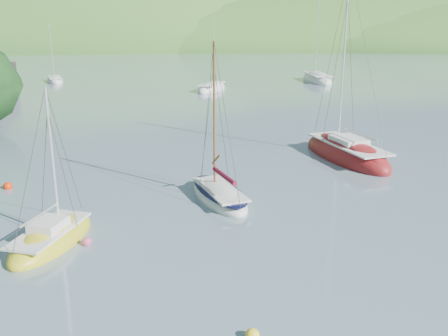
{
  "coord_description": "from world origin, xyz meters",
  "views": [
    {
      "loc": [
        -1.38,
        -15.96,
        9.26
      ],
      "look_at": [
        -0.65,
        8.0,
        1.95
      ],
      "focal_mm": 40.0,
      "sensor_mm": 36.0,
      "label": 1
    }
  ],
  "objects_px": {
    "sloop_red": "(346,155)",
    "distant_sloop_c": "(55,81)",
    "daysailer_white": "(219,196)",
    "distant_sloop_b": "(317,80)",
    "sailboat_yellow": "(52,239)",
    "distant_sloop_a": "(212,89)"
  },
  "relations": [
    {
      "from": "sloop_red",
      "to": "distant_sloop_c",
      "type": "height_order",
      "value": "sloop_red"
    },
    {
      "from": "daysailer_white",
      "to": "distant_sloop_b",
      "type": "xyz_separation_m",
      "value": [
        15.5,
        49.12,
        0.01
      ]
    },
    {
      "from": "sailboat_yellow",
      "to": "distant_sloop_b",
      "type": "xyz_separation_m",
      "value": [
        22.75,
        54.17,
        0.05
      ]
    },
    {
      "from": "sailboat_yellow",
      "to": "distant_sloop_b",
      "type": "height_order",
      "value": "distant_sloop_b"
    },
    {
      "from": "sailboat_yellow",
      "to": "distant_sloop_b",
      "type": "distance_m",
      "value": 58.75
    },
    {
      "from": "distant_sloop_a",
      "to": "distant_sloop_c",
      "type": "bearing_deg",
      "value": 179.15
    },
    {
      "from": "daysailer_white",
      "to": "sailboat_yellow",
      "type": "bearing_deg",
      "value": -165.66
    },
    {
      "from": "sloop_red",
      "to": "distant_sloop_c",
      "type": "distance_m",
      "value": 52.8
    },
    {
      "from": "sloop_red",
      "to": "sailboat_yellow",
      "type": "bearing_deg",
      "value": -159.38
    },
    {
      "from": "distant_sloop_a",
      "to": "distant_sloop_b",
      "type": "bearing_deg",
      "value": 49.96
    },
    {
      "from": "daysailer_white",
      "to": "distant_sloop_a",
      "type": "height_order",
      "value": "distant_sloop_a"
    },
    {
      "from": "sailboat_yellow",
      "to": "distant_sloop_c",
      "type": "bearing_deg",
      "value": 121.87
    },
    {
      "from": "daysailer_white",
      "to": "sailboat_yellow",
      "type": "xyz_separation_m",
      "value": [
        -7.25,
        -5.05,
        -0.03
      ]
    },
    {
      "from": "sailboat_yellow",
      "to": "distant_sloop_b",
      "type": "bearing_deg",
      "value": 82.95
    },
    {
      "from": "sailboat_yellow",
      "to": "distant_sloop_b",
      "type": "relative_size",
      "value": 0.53
    },
    {
      "from": "distant_sloop_b",
      "to": "distant_sloop_c",
      "type": "bearing_deg",
      "value": 174.54
    },
    {
      "from": "daysailer_white",
      "to": "distant_sloop_b",
      "type": "height_order",
      "value": "distant_sloop_b"
    },
    {
      "from": "daysailer_white",
      "to": "sailboat_yellow",
      "type": "height_order",
      "value": "daysailer_white"
    },
    {
      "from": "sloop_red",
      "to": "sailboat_yellow",
      "type": "height_order",
      "value": "sloop_red"
    },
    {
      "from": "sloop_red",
      "to": "sailboat_yellow",
      "type": "distance_m",
      "value": 20.51
    },
    {
      "from": "distant_sloop_b",
      "to": "distant_sloop_c",
      "type": "distance_m",
      "value": 38.63
    },
    {
      "from": "sailboat_yellow",
      "to": "distant_sloop_c",
      "type": "xyz_separation_m",
      "value": [
        -15.88,
        54.85,
        -0.01
      ]
    }
  ]
}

